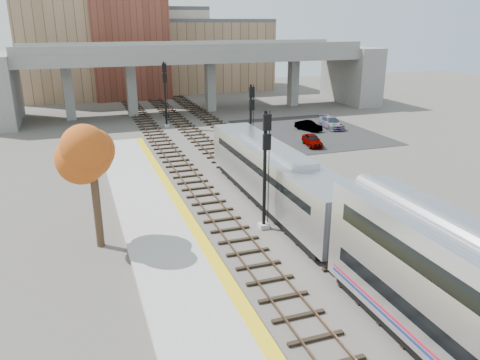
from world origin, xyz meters
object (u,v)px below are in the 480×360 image
object	(u,v)px
signal_mast_near	(265,172)
tree	(91,151)
car_b	(308,126)
car_a	(312,140)
locomotive	(275,175)
signal_mast_mid	(251,126)
signal_mast_far	(165,94)
car_c	(331,123)

from	to	relation	value
signal_mast_near	tree	bearing A→B (deg)	174.37
car_b	car_a	bearing A→B (deg)	-135.14
locomotive	signal_mast_mid	distance (m)	10.18
signal_mast_mid	signal_mast_far	distance (m)	18.50
locomotive	signal_mast_far	size ratio (longest dim) A/B	2.46
signal_mast_far	car_b	distance (m)	17.43
signal_mast_mid	tree	xyz separation A→B (m)	(-13.85, -12.26, 2.12)
signal_mast_mid	tree	world-z (taller)	tree
car_b	signal_mast_mid	bearing A→B (deg)	-158.04
signal_mast_near	tree	size ratio (longest dim) A/B	0.97
signal_mast_near	signal_mast_mid	xyz separation A→B (m)	(4.10, 13.22, -0.19)
locomotive	car_b	distance (m)	24.24
signal_mast_near	car_c	distance (m)	30.36
signal_mast_far	car_c	bearing A→B (deg)	-21.70
tree	car_b	bearing A→B (deg)	42.11
car_a	car_b	size ratio (longest dim) A/B	1.04
signal_mast_mid	signal_mast_far	bearing A→B (deg)	102.81
signal_mast_near	car_b	world-z (taller)	signal_mast_near
locomotive	car_c	xyz separation A→B (m)	(16.38, 20.58, -1.57)
car_a	car_b	world-z (taller)	car_a
signal_mast_near	car_a	xyz separation A→B (m)	(12.35, 17.07, -3.08)
signal_mast_far	car_c	size ratio (longest dim) A/B	1.69
signal_mast_mid	car_b	size ratio (longest dim) A/B	2.06
signal_mast_mid	signal_mast_far	xyz separation A→B (m)	(-4.10, 18.04, 0.42)
car_a	car_c	bearing A→B (deg)	57.61
signal_mast_mid	signal_mast_far	world-z (taller)	signal_mast_far
signal_mast_far	car_b	size ratio (longest dim) A/B	2.25
locomotive	signal_mast_near	bearing A→B (deg)	-122.35
signal_mast_far	car_b	bearing A→B (deg)	-26.64
signal_mast_mid	tree	distance (m)	18.62
locomotive	tree	bearing A→B (deg)	-168.77
car_c	signal_mast_far	bearing A→B (deg)	163.62
locomotive	signal_mast_mid	bearing A→B (deg)	78.58
tree	car_c	world-z (taller)	tree
car_b	car_c	size ratio (longest dim) A/B	0.75
signal_mast_mid	car_c	bearing A→B (deg)	36.59
car_c	car_a	bearing A→B (deg)	-126.64
tree	locomotive	bearing A→B (deg)	11.23
signal_mast_near	car_a	size ratio (longest dim) A/B	2.07
signal_mast_near	car_c	xyz separation A→B (m)	(18.48, 23.90, -3.03)
car_b	car_c	distance (m)	3.22
signal_mast_mid	car_a	bearing A→B (deg)	25.05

